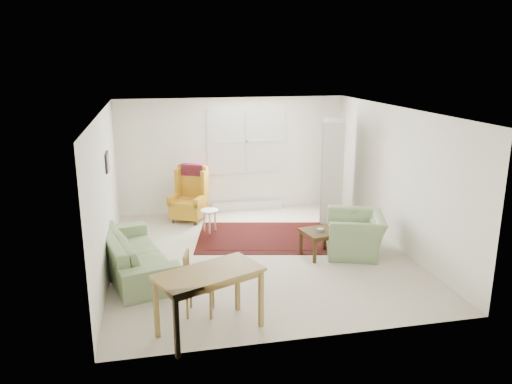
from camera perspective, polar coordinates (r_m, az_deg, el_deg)
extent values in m
cube|color=beige|center=(8.77, 0.41, -7.14)|extent=(5.00, 5.50, 0.01)
cube|color=white|center=(8.16, 0.44, 9.34)|extent=(5.00, 5.50, 0.01)
cube|color=white|center=(11.01, -2.65, 4.25)|extent=(5.00, 0.04, 2.50)
cube|color=white|center=(5.84, 6.25, -5.73)|extent=(5.00, 0.04, 2.50)
cube|color=white|center=(8.23, -16.84, -0.13)|extent=(0.04, 5.50, 2.50)
cube|color=white|center=(9.23, 15.78, 1.56)|extent=(0.04, 5.50, 2.50)
cube|color=white|center=(10.99, -1.11, 5.83)|extent=(1.72, 0.06, 1.42)
cube|color=white|center=(10.99, -1.10, 5.83)|extent=(1.60, 0.02, 1.30)
cube|color=silver|center=(11.26, -1.01, -1.56)|extent=(1.60, 0.12, 0.18)
cube|color=black|center=(8.62, -16.66, 3.30)|extent=(0.03, 0.42, 0.32)
cube|color=#A39F4B|center=(8.62, -16.56, 3.31)|extent=(0.01, 0.34, 0.24)
imported|color=gray|center=(8.16, -13.77, -5.86)|extent=(1.45, 2.44, 0.92)
imported|color=gray|center=(8.87, 11.29, -4.27)|extent=(1.24, 1.33, 0.84)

